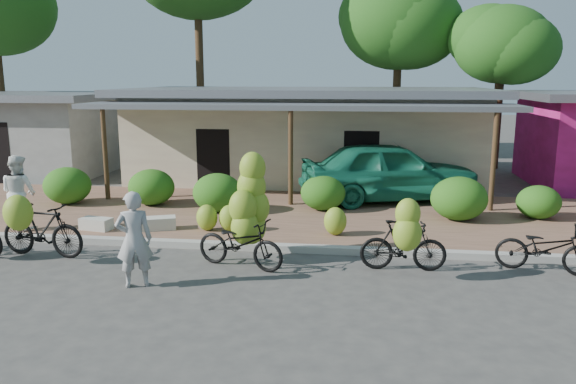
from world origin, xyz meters
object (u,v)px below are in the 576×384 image
bike_left (39,227)px  vendor (134,239)px  bike_center (245,224)px  teal_van (389,171)px  tree_center_right (395,20)px  bike_right (404,241)px  tree_near_right (497,42)px  sack_far (96,224)px  bystander (19,192)px  sack_near (158,223)px  bike_far_right (546,248)px

bike_left → vendor: (2.66, -1.32, 0.23)m
bike_center → teal_van: (3.12, 5.96, 0.17)m
tree_center_right → bike_right: bearing=-91.6°
tree_center_right → tree_near_right: 4.61m
bike_right → tree_center_right: bearing=-2.7°
bike_center → vendor: size_ratio=1.28×
sack_far → bystander: (-1.84, -0.15, 0.77)m
tree_near_right → bystander: 18.52m
bystander → teal_van: 10.04m
bike_left → bystander: (-1.52, 1.72, 0.37)m
tree_near_right → bike_right: (-4.43, -13.68, -4.48)m
sack_near → tree_near_right: bearing=48.9°
bike_center → bike_right: bike_center is taller
tree_near_right → bike_center: tree_near_right is taller
vendor → teal_van: size_ratio=0.34×
bike_left → sack_near: bike_left is taller
bike_right → bike_center: bearing=86.9°
tree_near_right → bystander: bearing=-138.3°
vendor → bike_far_right: bearing=170.3°
tree_center_right → bike_center: 16.86m
vendor → tree_near_right: bearing=-144.6°
bike_left → vendor: size_ratio=1.12×
bike_far_right → vendor: bearing=117.8°
bike_left → vendor: bearing=-109.8°
tree_center_right → bike_center: (-3.59, -15.57, -5.38)m
bike_right → sack_near: bike_right is taller
bike_left → sack_far: bike_left is taller
bike_left → sack_far: 1.94m
bike_center → bystander: 6.11m
sack_near → bystander: bystander is taller
sack_near → bystander: (-3.33, -0.36, 0.76)m
bike_right → teal_van: teal_van is taller
bike_far_right → sack_far: 10.06m
tree_center_right → sack_near: bearing=-114.3°
bike_left → vendor: vendor is taller
bike_right → bystander: 9.22m
bike_left → sack_near: (1.81, 2.07, -0.39)m
sack_near → teal_van: 7.03m
bike_left → bike_far_right: (10.28, 0.46, -0.18)m
bike_right → bystander: size_ratio=0.94×
tree_center_right → tree_near_right: tree_center_right is taller
sack_near → vendor: (0.85, -3.39, 0.62)m
bike_left → sack_near: 2.78m
bike_far_right → bystander: (-11.80, 1.25, 0.54)m
bike_right → vendor: size_ratio=0.95×
vendor → teal_van: 8.88m
bike_far_right → sack_far: size_ratio=2.60×
sack_near → teal_van: teal_van is taller
tree_center_right → sack_near: 16.12m
sack_near → teal_van: size_ratio=0.16×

